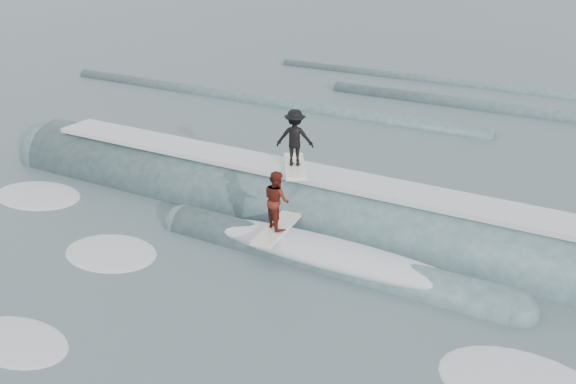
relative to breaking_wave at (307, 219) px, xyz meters
The scene contains 6 objects.
ground 3.91m from the breaking_wave, 92.80° to the right, with size 160.00×160.00×0.00m, color #3B5256.
breaking_wave is the anchor object (origin of this frame).
surfer_black 2.26m from the breaking_wave, 156.60° to the left, with size 1.51×1.99×1.71m.
surfer_red 2.34m from the breaking_wave, 85.39° to the right, with size 0.93×2.05×1.62m.
whitewater 4.67m from the breaking_wave, 104.87° to the right, with size 17.48×6.94×0.10m.
far_swells 13.75m from the breaking_wave, 91.88° to the left, with size 35.30×8.65×0.80m.
Camera 1 is at (7.84, -10.68, 7.89)m, focal length 40.00 mm.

